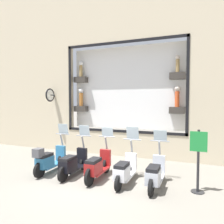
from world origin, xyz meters
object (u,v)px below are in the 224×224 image
scooter_white_1 (125,170)px  scooter_black_3 (73,163)px  scooter_silver_0 (155,174)px  scooter_red_2 (97,166)px  scooter_teal_4 (49,160)px  shop_sign_post (198,159)px

scooter_white_1 → scooter_black_3: 1.84m
scooter_silver_0 → scooter_black_3: bearing=89.9°
scooter_red_2 → scooter_teal_4: (-0.06, 1.84, 0.04)m
scooter_black_3 → shop_sign_post: 3.94m
shop_sign_post → scooter_teal_4: bearing=92.5°
scooter_white_1 → shop_sign_post: shop_sign_post is taller
scooter_white_1 → shop_sign_post: bearing=-85.7°
scooter_teal_4 → scooter_silver_0: bearing=-89.1°
scooter_white_1 → scooter_red_2: (0.01, 0.92, 0.02)m
scooter_silver_0 → scooter_white_1: size_ratio=1.00×
scooter_black_3 → scooter_teal_4: 0.92m
scooter_black_3 → scooter_teal_4: scooter_teal_4 is taller
scooter_red_2 → scooter_teal_4: 1.84m
scooter_silver_0 → scooter_black_3: 2.76m
scooter_black_3 → scooter_teal_4: bearing=93.6°
scooter_white_1 → shop_sign_post: (0.16, -2.07, 0.53)m
scooter_white_1 → scooter_teal_4: bearing=91.2°
scooter_teal_4 → shop_sign_post: size_ratio=1.04×
scooter_teal_4 → shop_sign_post: 4.85m
scooter_teal_4 → scooter_white_1: bearing=-88.8°
scooter_silver_0 → scooter_black_3: size_ratio=1.00×
scooter_silver_0 → scooter_white_1: scooter_white_1 is taller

